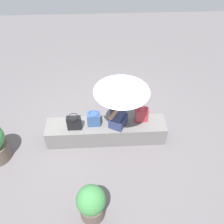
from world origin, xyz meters
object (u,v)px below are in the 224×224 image
handbag_black (94,119)px  shoulder_bag_spare (74,123)px  parasol (122,86)px  tote_bag_canvas (142,115)px  planter_near (92,203)px  person_seated (118,111)px

handbag_black → shoulder_bag_spare: bearing=-164.7°
parasol → shoulder_bag_spare: 1.26m
tote_bag_canvas → handbag_black: bearing=-176.6°
tote_bag_canvas → planter_near: 1.97m
person_seated → shoulder_bag_spare: 0.90m
shoulder_bag_spare → tote_bag_canvas: bearing=6.8°
parasol → handbag_black: size_ratio=3.87×
handbag_black → planter_near: handbag_black is taller
handbag_black → shoulder_bag_spare: size_ratio=0.91×
planter_near → handbag_black: bearing=88.6°
person_seated → handbag_black: bearing=174.8°
planter_near → parasol: bearing=69.7°
handbag_black → planter_near: (-0.04, -1.63, -0.20)m
parasol → handbag_black: (-0.53, 0.11, -0.89)m
person_seated → parasol: parasol is taller
person_seated → shoulder_bag_spare: bearing=-175.9°
planter_near → person_seated: bearing=71.8°
parasol → planter_near: parasol is taller
person_seated → planter_near: bearing=-108.2°
shoulder_bag_spare → planter_near: shoulder_bag_spare is taller
parasol → tote_bag_canvas: parasol is taller
shoulder_bag_spare → planter_near: (0.35, -1.52, -0.22)m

